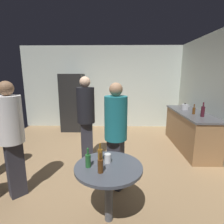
# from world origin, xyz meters

# --- Properties ---
(ground_plane) EXTENTS (5.20, 5.20, 0.10)m
(ground_plane) POSITION_xyz_m (0.00, 0.00, -0.05)
(ground_plane) COLOR #9E7C56
(wall_back) EXTENTS (5.32, 0.06, 2.70)m
(wall_back) POSITION_xyz_m (0.00, 2.63, 1.35)
(wall_back) COLOR beige
(wall_back) RESTS_ON ground_plane
(refrigerator) EXTENTS (0.70, 0.68, 1.80)m
(refrigerator) POSITION_xyz_m (-0.90, 2.20, 0.90)
(refrigerator) COLOR black
(refrigerator) RESTS_ON ground_plane
(kitchen_counter) EXTENTS (0.64, 1.95, 0.90)m
(kitchen_counter) POSITION_xyz_m (2.28, 0.79, 0.45)
(kitchen_counter) COLOR olive
(kitchen_counter) RESTS_ON ground_plane
(kettle) EXTENTS (0.24, 0.17, 0.18)m
(kettle) POSITION_xyz_m (2.23, 1.08, 0.97)
(kettle) COLOR #B2B2B7
(kettle) RESTS_ON kitchen_counter
(wine_bottle_on_counter) EXTENTS (0.08, 0.08, 0.31)m
(wine_bottle_on_counter) POSITION_xyz_m (2.32, 0.33, 1.02)
(wine_bottle_on_counter) COLOR #3F141E
(wine_bottle_on_counter) RESTS_ON kitchen_counter
(beer_bottle_on_counter) EXTENTS (0.06, 0.06, 0.23)m
(beer_bottle_on_counter) POSITION_xyz_m (2.23, 0.56, 0.98)
(beer_bottle_on_counter) COLOR #593314
(beer_bottle_on_counter) RESTS_ON kitchen_counter
(foreground_table) EXTENTS (0.80, 0.80, 0.73)m
(foreground_table) POSITION_xyz_m (0.39, -1.50, 0.63)
(foreground_table) COLOR #4C515B
(foreground_table) RESTS_ON ground_plane
(beer_bottle_amber) EXTENTS (0.06, 0.06, 0.23)m
(beer_bottle_amber) POSITION_xyz_m (0.28, -1.37, 0.82)
(beer_bottle_amber) COLOR #8C5919
(beer_bottle_amber) RESTS_ON foreground_table
(beer_bottle_brown) EXTENTS (0.06, 0.06, 0.23)m
(beer_bottle_brown) POSITION_xyz_m (0.31, -1.64, 0.82)
(beer_bottle_brown) COLOR #593314
(beer_bottle_brown) RESTS_ON foreground_table
(beer_bottle_green) EXTENTS (0.06, 0.06, 0.23)m
(beer_bottle_green) POSITION_xyz_m (0.16, -1.52, 0.82)
(beer_bottle_green) COLOR #26662D
(beer_bottle_green) RESTS_ON foreground_table
(plastic_cup_white) EXTENTS (0.08, 0.08, 0.11)m
(plastic_cup_white) POSITION_xyz_m (0.38, -1.41, 0.79)
(plastic_cup_white) COLOR white
(plastic_cup_white) RESTS_ON foreground_table
(person_in_white_shirt) EXTENTS (0.48, 0.48, 1.70)m
(person_in_white_shirt) POSITION_xyz_m (-0.99, -1.05, 1.00)
(person_in_white_shirt) COLOR #2D2D38
(person_in_white_shirt) RESTS_ON ground_plane
(person_in_black_shirt) EXTENTS (0.42, 0.42, 1.75)m
(person_in_black_shirt) POSITION_xyz_m (-0.11, -0.04, 1.03)
(person_in_black_shirt) COLOR #2D2D38
(person_in_black_shirt) RESTS_ON ground_plane
(person_in_teal_shirt) EXTENTS (0.46, 0.46, 1.67)m
(person_in_teal_shirt) POSITION_xyz_m (0.47, -0.84, 0.98)
(person_in_teal_shirt) COLOR #2D2D38
(person_in_teal_shirt) RESTS_ON ground_plane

